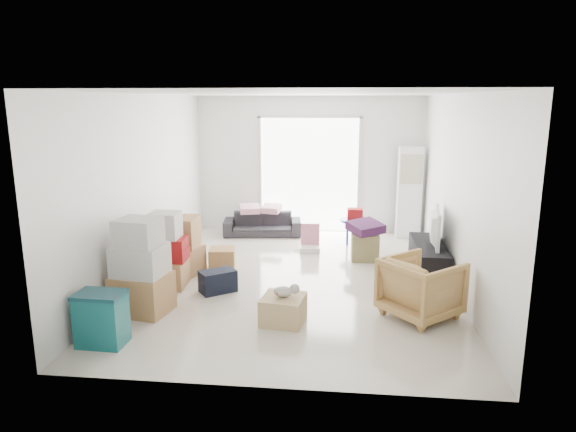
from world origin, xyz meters
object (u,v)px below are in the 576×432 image
Objects in this scene: storage_bins at (102,319)px; wood_crate at (283,309)px; kids_table at (355,219)px; ac_tower at (409,193)px; tv_console at (429,259)px; television at (430,240)px; armchair at (421,285)px; sofa at (262,220)px; ottoman at (365,246)px.

storage_bins is 1.22× the size of wood_crate.
wood_crate is (-0.92, -3.61, -0.31)m from kids_table.
ac_tower is 4.69m from wood_crate.
ac_tower is 1.22× the size of tv_console.
kids_table is 1.36× the size of wood_crate.
armchair is (-0.36, -1.63, -0.13)m from television.
kids_table is at bearing -28.20° from armchair.
sofa is 4.14m from wood_crate.
armchair is at bearing 175.38° from television.
ottoman is at bearing -42.39° from sofa.
ac_tower is at bearing 52.24° from storage_bins.
tv_console is 2.82m from wood_crate.
wood_crate is at bearing 142.17° from television.
television is 1.67m from armchair.
ottoman is (-0.89, -1.56, -0.65)m from ac_tower.
armchair is 1.24× the size of kids_table.
ac_tower is 1.91m from ottoman.
armchair is at bearing 11.84° from wood_crate.
tv_console is 1.98m from kids_table.
television reaches higher than storage_bins.
tv_console reaches higher than ottoman.
ottoman is at bearing 144.99° from tv_console.
tv_console is 4.77m from storage_bins.
armchair is 3.34m from kids_table.
ac_tower reaches higher than wood_crate.
storage_bins is at bearing -122.68° from kids_table.
ottoman is (-0.94, 0.66, -0.32)m from television.
tv_console reaches higher than wood_crate.
tv_console is at bearing 35.18° from storage_bins.
ottoman is (1.95, -1.41, -0.07)m from sofa.
kids_table reaches higher than ottoman.
wood_crate is at bearing -135.53° from tv_console.
kids_table reaches higher than storage_bins.
storage_bins is 2.05m from wood_crate.
sofa is at bearing 62.04° from television.
wood_crate is (-1.66, -0.35, -0.25)m from armchair.
wood_crate is (-1.96, -4.20, -0.71)m from ac_tower.
tv_console is at bearing 44.47° from wood_crate.
tv_console is at bearing -56.33° from kids_table.
wood_crate is (1.89, 0.77, -0.14)m from storage_bins.
storage_bins is at bearing -131.00° from ottoman.
storage_bins is (-3.90, -2.75, 0.06)m from tv_console.
armchair is at bearing -62.03° from sofa.
kids_table is at bearing 75.66° from wood_crate.
storage_bins is at bearing -108.30° from sofa.
kids_table reaches higher than tv_console.
armchair is 2.37m from ottoman.
ottoman is (-0.58, 2.28, -0.19)m from armchair.
ac_tower is 3.59× the size of wood_crate.
tv_console is (0.05, -2.22, -0.64)m from ac_tower.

